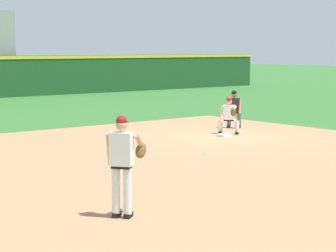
# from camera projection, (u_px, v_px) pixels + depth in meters

# --- Properties ---
(ground_plane) EXTENTS (160.00, 160.00, 0.00)m
(ground_plane) POSITION_uv_depth(u_px,v_px,m) (224.00, 137.00, 22.77)
(ground_plane) COLOR #336B2D
(infield_dirt_patch) EXTENTS (18.00, 18.00, 0.01)m
(infield_dirt_patch) POSITION_uv_depth(u_px,v_px,m) (189.00, 164.00, 17.30)
(infield_dirt_patch) COLOR #A87F56
(infield_dirt_patch) RESTS_ON ground
(first_base_bag) EXTENTS (0.38, 0.38, 0.09)m
(first_base_bag) POSITION_uv_depth(u_px,v_px,m) (224.00, 135.00, 22.76)
(first_base_bag) COLOR white
(first_base_bag) RESTS_ON ground
(baseball) EXTENTS (0.07, 0.07, 0.07)m
(baseball) POSITION_uv_depth(u_px,v_px,m) (204.00, 153.00, 18.95)
(baseball) COLOR white
(baseball) RESTS_ON ground
(pitcher) EXTENTS (0.85, 0.57, 1.86)m
(pitcher) POSITION_uv_depth(u_px,v_px,m) (123.00, 160.00, 11.74)
(pitcher) COLOR black
(pitcher) RESTS_ON ground
(first_baseman) EXTENTS (0.79, 1.06, 1.34)m
(first_baseman) POSITION_uv_depth(u_px,v_px,m) (229.00, 114.00, 23.29)
(first_baseman) COLOR black
(first_baseman) RESTS_ON ground
(umpire) EXTENTS (0.65, 0.68, 1.46)m
(umpire) POSITION_uv_depth(u_px,v_px,m) (234.00, 108.00, 25.12)
(umpire) COLOR black
(umpire) RESTS_ON ground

